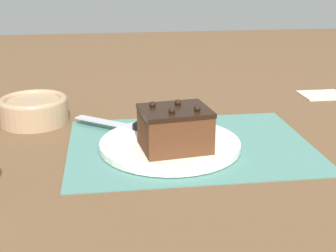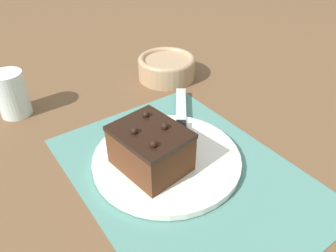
# 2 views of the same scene
# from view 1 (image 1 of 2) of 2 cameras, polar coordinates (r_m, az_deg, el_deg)

# --- Properties ---
(ground_plane) EXTENTS (3.00, 3.00, 0.00)m
(ground_plane) POSITION_cam_1_polar(r_m,az_deg,el_deg) (0.90, 2.69, -2.43)
(ground_plane) COLOR brown
(placemat_woven) EXTENTS (0.46, 0.34, 0.00)m
(placemat_woven) POSITION_cam_1_polar(r_m,az_deg,el_deg) (0.90, 2.69, -2.31)
(placemat_woven) COLOR slate
(placemat_woven) RESTS_ON ground_plane
(cake_plate) EXTENTS (0.26, 0.26, 0.01)m
(cake_plate) POSITION_cam_1_polar(r_m,az_deg,el_deg) (0.88, 0.24, -2.22)
(cake_plate) COLOR white
(cake_plate) RESTS_ON placemat_woven
(chocolate_cake) EXTENTS (0.13, 0.11, 0.08)m
(chocolate_cake) POSITION_cam_1_polar(r_m,az_deg,el_deg) (0.83, 0.84, -0.29)
(chocolate_cake) COLOR #512D19
(chocolate_cake) RESTS_ON cake_plate
(serving_knife) EXTENTS (0.18, 0.15, 0.01)m
(serving_knife) POSITION_cam_1_polar(r_m,az_deg,el_deg) (0.94, -4.11, -0.01)
(serving_knife) COLOR black
(serving_knife) RESTS_ON cake_plate
(small_bowl) EXTENTS (0.15, 0.15, 0.06)m
(small_bowl) POSITION_cam_1_polar(r_m,az_deg,el_deg) (1.05, -16.03, 2.00)
(small_bowl) COLOR tan
(small_bowl) RESTS_ON ground_plane
(folded_napkin) EXTENTS (0.11, 0.09, 0.01)m
(folded_napkin) POSITION_cam_1_polar(r_m,az_deg,el_deg) (1.29, 18.33, 3.69)
(folded_napkin) COLOR beige
(folded_napkin) RESTS_ON ground_plane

